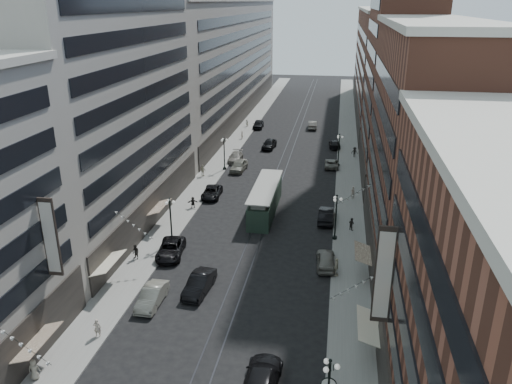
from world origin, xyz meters
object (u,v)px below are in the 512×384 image
Objects in this scene: pedestrian_1 at (34,369)px; car_7 at (212,192)px; car_8 at (235,157)px; car_11 at (332,163)px; lamppost_sw_mid at (224,152)px; pedestrian_2 at (136,252)px; car_13 at (269,144)px; pedestrian_9 at (355,152)px; pedestrian_extra_1 at (247,123)px; pedestrian_7 at (351,224)px; car_14 at (312,125)px; car_2 at (171,249)px; pedestrian_extra_2 at (242,135)px; car_5 at (199,284)px; pedestrian_6 at (203,171)px; pedestrian_8 at (353,192)px; streetcar at (265,200)px; car_extra_0 at (239,166)px; car_10 at (326,215)px; car_1 at (152,296)px; car_4 at (326,260)px; lamppost_se_mid at (339,149)px; car_6 at (261,379)px; pedestrian_5 at (193,202)px; lamppost_sw_far at (171,219)px; pedestrian_extra_0 at (97,328)px; car_12 at (335,144)px.

pedestrian_1 reaches higher than car_7.
car_8 is 1.07× the size of car_11.
pedestrian_1 is at bearing -93.23° from lamppost_sw_mid.
car_13 is at bearing 100.36° from pedestrian_2.
pedestrian_9 is 1.15× the size of pedestrian_extra_1.
car_11 is at bearing 14.16° from lamppost_sw_mid.
pedestrian_9 is (0.87, 30.76, 0.12)m from pedestrian_7.
car_14 is (15.06, 62.50, -0.12)m from pedestrian_2.
car_7 is (3.74, 37.81, -0.25)m from pedestrian_1.
lamppost_sw_mid is at bearing 84.03° from car_2.
car_5 is at bearing -33.03° from pedestrian_extra_2.
pedestrian_8 is (23.21, -5.81, -0.02)m from pedestrian_6.
streetcar is 2.56× the size of car_13.
car_10 is at bearing -46.21° from car_extra_0.
pedestrian_2 is at bearing -94.39° from car_13.
pedestrian_extra_1 is 1.00× the size of pedestrian_extra_2.
car_13 is (3.32, 53.01, 0.08)m from car_1.
car_4 is 45.08m from car_13.
car_extra_0 is (-16.00, -4.97, -2.21)m from lamppost_se_mid.
car_14 is (12.52, 31.04, -2.24)m from lamppost_sw_mid.
lamppost_sw_mid is 0.90× the size of car_6.
lamppost_se_mid is 3.62× the size of pedestrian_5.
lamppost_sw_far is 3.11× the size of pedestrian_9.
pedestrian_extra_0 is (-17.79, -26.59, 0.10)m from car_10.
pedestrian_5 is (2.01, 14.81, -0.06)m from pedestrian_2.
lamppost_sw_far is at bearing 127.34° from car_5.
pedestrian_2 is 1.06× the size of pedestrian_extra_2.
pedestrian_extra_0 is (-20.90, -24.33, 0.05)m from pedestrian_7.
pedestrian_6 is at bearing -33.48° from car_10.
car_4 is 46.04m from car_12.
car_8 is at bearing -8.29° from pedestrian_7.
pedestrian_6 reaches higher than pedestrian_5.
lamppost_sw_far is 10.60m from pedestrian_5.
car_1 is 0.94× the size of car_8.
pedestrian_extra_0 is (-0.56, -17.49, -2.13)m from lamppost_sw_far.
car_extra_0 is at bearing -66.52° from car_4.
car_14 is at bearing -112.09° from pedestrian_extra_0.
car_extra_0 is at bearing -121.02° from pedestrian_6.
pedestrian_extra_1 is at bearing -101.26° from pedestrian_extra_0.
pedestrian_extra_1 reaches higher than car_4.
pedestrian_9 is at bearing -47.80° from pedestrian_7.
pedestrian_1 reaches higher than car_5.
pedestrian_extra_0 reaches higher than car_5.
lamppost_sw_mid reaches higher than car_7.
pedestrian_2 reaches higher than car_6.
pedestrian_7 reaches higher than car_1.
car_10 is 2.90× the size of pedestrian_8.
car_7 is 3.44× the size of pedestrian_5.
streetcar is 19.27m from pedestrian_2.
car_14 is at bearing 102.72° from lamppost_se_mid.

